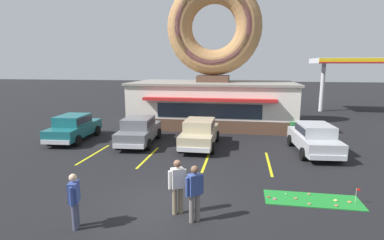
{
  "coord_description": "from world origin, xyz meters",
  "views": [
    {
      "loc": [
        2.47,
        -9.13,
        4.63
      ],
      "look_at": [
        0.08,
        5.0,
        2.0
      ],
      "focal_mm": 28.0,
      "sensor_mm": 36.0,
      "label": 1
    }
  ],
  "objects_px": {
    "car_silver": "(314,137)",
    "golf_ball": "(286,194)",
    "pedestrian_leather_jacket_man": "(195,191)",
    "car_grey": "(139,129)",
    "pedestrian_hooded_kid": "(74,198)",
    "trash_bin": "(294,129)",
    "car_teal": "(74,126)",
    "pedestrian_blue_sweater_man": "(177,184)",
    "putting_flag_pin": "(357,192)",
    "car_champagne": "(200,132)"
  },
  "relations": [
    {
      "from": "car_grey",
      "to": "trash_bin",
      "type": "xyz_separation_m",
      "value": [
        9.43,
        3.45,
        -0.37
      ]
    },
    {
      "from": "pedestrian_blue_sweater_man",
      "to": "pedestrian_hooded_kid",
      "type": "bearing_deg",
      "value": -153.85
    },
    {
      "from": "pedestrian_blue_sweater_man",
      "to": "pedestrian_leather_jacket_man",
      "type": "xyz_separation_m",
      "value": [
        0.61,
        -0.39,
        -0.01
      ]
    },
    {
      "from": "car_champagne",
      "to": "pedestrian_hooded_kid",
      "type": "xyz_separation_m",
      "value": [
        -2.26,
        -9.28,
        0.04
      ]
    },
    {
      "from": "golf_ball",
      "to": "pedestrian_blue_sweater_man",
      "type": "xyz_separation_m",
      "value": [
        -3.56,
        -1.98,
        0.94
      ]
    },
    {
      "from": "car_silver",
      "to": "trash_bin",
      "type": "xyz_separation_m",
      "value": [
        -0.4,
        3.79,
        -0.37
      ]
    },
    {
      "from": "pedestrian_hooded_kid",
      "to": "car_silver",
      "type": "bearing_deg",
      "value": 46.92
    },
    {
      "from": "car_silver",
      "to": "car_teal",
      "type": "xyz_separation_m",
      "value": [
        -14.13,
        0.47,
        0.0
      ]
    },
    {
      "from": "car_champagne",
      "to": "trash_bin",
      "type": "xyz_separation_m",
      "value": [
        5.77,
        3.53,
        -0.37
      ]
    },
    {
      "from": "putting_flag_pin",
      "to": "pedestrian_leather_jacket_man",
      "type": "distance_m",
      "value": 5.62
    },
    {
      "from": "car_silver",
      "to": "trash_bin",
      "type": "height_order",
      "value": "car_silver"
    },
    {
      "from": "golf_ball",
      "to": "car_grey",
      "type": "distance_m",
      "value": 9.8
    },
    {
      "from": "putting_flag_pin",
      "to": "trash_bin",
      "type": "distance_m",
      "value": 9.86
    },
    {
      "from": "car_grey",
      "to": "pedestrian_leather_jacket_man",
      "type": "bearing_deg",
      "value": -60.81
    },
    {
      "from": "trash_bin",
      "to": "car_teal",
      "type": "bearing_deg",
      "value": -166.4
    },
    {
      "from": "car_grey",
      "to": "car_champagne",
      "type": "bearing_deg",
      "value": -1.18
    },
    {
      "from": "car_teal",
      "to": "car_champagne",
      "type": "relative_size",
      "value": 1.02
    },
    {
      "from": "pedestrian_leather_jacket_man",
      "to": "pedestrian_blue_sweater_man",
      "type": "bearing_deg",
      "value": 147.17
    },
    {
      "from": "car_silver",
      "to": "pedestrian_leather_jacket_man",
      "type": "distance_m",
      "value": 9.57
    },
    {
      "from": "pedestrian_blue_sweater_man",
      "to": "trash_bin",
      "type": "distance_m",
      "value": 12.67
    },
    {
      "from": "pedestrian_hooded_kid",
      "to": "pedestrian_leather_jacket_man",
      "type": "bearing_deg",
      "value": 15.81
    },
    {
      "from": "pedestrian_hooded_kid",
      "to": "pedestrian_leather_jacket_man",
      "type": "relative_size",
      "value": 0.94
    },
    {
      "from": "car_champagne",
      "to": "car_grey",
      "type": "bearing_deg",
      "value": 178.82
    },
    {
      "from": "golf_ball",
      "to": "car_teal",
      "type": "height_order",
      "value": "car_teal"
    },
    {
      "from": "golf_ball",
      "to": "pedestrian_hooded_kid",
      "type": "xyz_separation_m",
      "value": [
        -6.27,
        -3.3,
        0.86
      ]
    },
    {
      "from": "car_grey",
      "to": "car_silver",
      "type": "bearing_deg",
      "value": -1.99
    },
    {
      "from": "pedestrian_hooded_kid",
      "to": "trash_bin",
      "type": "relative_size",
      "value": 1.69
    },
    {
      "from": "golf_ball",
      "to": "trash_bin",
      "type": "relative_size",
      "value": 0.04
    },
    {
      "from": "car_grey",
      "to": "car_silver",
      "type": "height_order",
      "value": "same"
    },
    {
      "from": "putting_flag_pin",
      "to": "pedestrian_blue_sweater_man",
      "type": "xyz_separation_m",
      "value": [
        -5.82,
        -1.63,
        0.55
      ]
    },
    {
      "from": "car_teal",
      "to": "pedestrian_leather_jacket_man",
      "type": "height_order",
      "value": "pedestrian_leather_jacket_man"
    },
    {
      "from": "putting_flag_pin",
      "to": "car_grey",
      "type": "height_order",
      "value": "car_grey"
    },
    {
      "from": "car_teal",
      "to": "car_champagne",
      "type": "height_order",
      "value": "same"
    },
    {
      "from": "putting_flag_pin",
      "to": "pedestrian_blue_sweater_man",
      "type": "height_order",
      "value": "pedestrian_blue_sweater_man"
    },
    {
      "from": "car_grey",
      "to": "pedestrian_leather_jacket_man",
      "type": "distance_m",
      "value": 9.65
    },
    {
      "from": "car_teal",
      "to": "putting_flag_pin",
      "type": "bearing_deg",
      "value": -24.67
    },
    {
      "from": "car_grey",
      "to": "pedestrian_leather_jacket_man",
      "type": "height_order",
      "value": "pedestrian_leather_jacket_man"
    },
    {
      "from": "car_silver",
      "to": "golf_ball",
      "type": "bearing_deg",
      "value": -110.76
    },
    {
      "from": "golf_ball",
      "to": "pedestrian_leather_jacket_man",
      "type": "distance_m",
      "value": 3.9
    },
    {
      "from": "car_silver",
      "to": "trash_bin",
      "type": "distance_m",
      "value": 3.83
    },
    {
      "from": "golf_ball",
      "to": "putting_flag_pin",
      "type": "distance_m",
      "value": 2.32
    },
    {
      "from": "car_silver",
      "to": "car_teal",
      "type": "height_order",
      "value": "same"
    },
    {
      "from": "car_grey",
      "to": "pedestrian_blue_sweater_man",
      "type": "xyz_separation_m",
      "value": [
        4.1,
        -8.03,
        0.12
      ]
    },
    {
      "from": "pedestrian_blue_sweater_man",
      "to": "pedestrian_hooded_kid",
      "type": "distance_m",
      "value": 3.01
    },
    {
      "from": "pedestrian_leather_jacket_man",
      "to": "car_grey",
      "type": "bearing_deg",
      "value": 119.19
    },
    {
      "from": "car_teal",
      "to": "pedestrian_leather_jacket_man",
      "type": "relative_size",
      "value": 2.66
    },
    {
      "from": "golf_ball",
      "to": "putting_flag_pin",
      "type": "relative_size",
      "value": 0.08
    },
    {
      "from": "putting_flag_pin",
      "to": "car_teal",
      "type": "distance_m",
      "value": 15.65
    },
    {
      "from": "car_grey",
      "to": "trash_bin",
      "type": "bearing_deg",
      "value": 20.11
    },
    {
      "from": "car_grey",
      "to": "car_teal",
      "type": "height_order",
      "value": "same"
    }
  ]
}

